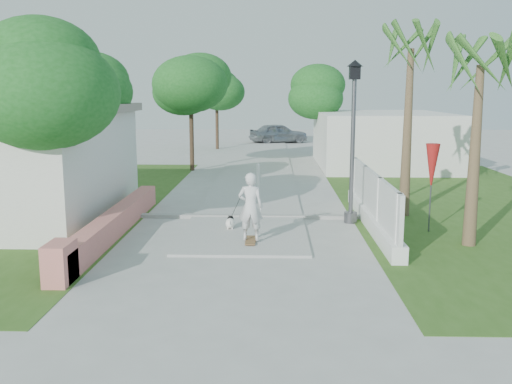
{
  "coord_description": "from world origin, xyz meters",
  "views": [
    {
      "loc": [
        0.72,
        -10.07,
        3.61
      ],
      "look_at": [
        0.31,
        4.11,
        1.1
      ],
      "focal_mm": 40.0,
      "sensor_mm": 36.0,
      "label": 1
    }
  ],
  "objects_px": {
    "street_lamp": "(353,136)",
    "dog": "(230,223)",
    "patio_umbrella": "(432,168)",
    "bollard": "(258,178)",
    "skateboarder": "(242,208)",
    "parked_car": "(279,133)"
  },
  "relations": [
    {
      "from": "patio_umbrella",
      "to": "skateboarder",
      "type": "xyz_separation_m",
      "value": [
        -4.82,
        -0.92,
        -0.89
      ]
    },
    {
      "from": "bollard",
      "to": "skateboarder",
      "type": "bearing_deg",
      "value": -91.95
    },
    {
      "from": "dog",
      "to": "patio_umbrella",
      "type": "bearing_deg",
      "value": -1.78
    },
    {
      "from": "street_lamp",
      "to": "dog",
      "type": "xyz_separation_m",
      "value": [
        -3.29,
        -0.98,
        -2.22
      ]
    },
    {
      "from": "skateboarder",
      "to": "parked_car",
      "type": "xyz_separation_m",
      "value": [
        1.15,
        26.84,
        -0.11
      ]
    },
    {
      "from": "dog",
      "to": "parked_car",
      "type": "relative_size",
      "value": 0.14
    },
    {
      "from": "bollard",
      "to": "skateboarder",
      "type": "relative_size",
      "value": 0.56
    },
    {
      "from": "street_lamp",
      "to": "patio_umbrella",
      "type": "bearing_deg",
      "value": -27.76
    },
    {
      "from": "bollard",
      "to": "dog",
      "type": "height_order",
      "value": "bollard"
    },
    {
      "from": "patio_umbrella",
      "to": "street_lamp",
      "type": "bearing_deg",
      "value": 152.24
    },
    {
      "from": "street_lamp",
      "to": "parked_car",
      "type": "xyz_separation_m",
      "value": [
        -1.77,
        24.92,
        -1.73
      ]
    },
    {
      "from": "parked_car",
      "to": "patio_umbrella",
      "type": "bearing_deg",
      "value": 168.48
    },
    {
      "from": "street_lamp",
      "to": "patio_umbrella",
      "type": "xyz_separation_m",
      "value": [
        1.9,
        -1.0,
        -0.74
      ]
    },
    {
      "from": "street_lamp",
      "to": "parked_car",
      "type": "relative_size",
      "value": 1.09
    },
    {
      "from": "bollard",
      "to": "skateboarder",
      "type": "xyz_separation_m",
      "value": [
        -0.22,
        -6.42,
        0.22
      ]
    },
    {
      "from": "dog",
      "to": "parked_car",
      "type": "height_order",
      "value": "parked_car"
    },
    {
      "from": "dog",
      "to": "parked_car",
      "type": "bearing_deg",
      "value": 85.1
    },
    {
      "from": "bollard",
      "to": "patio_umbrella",
      "type": "bearing_deg",
      "value": -50.09
    },
    {
      "from": "patio_umbrella",
      "to": "parked_car",
      "type": "distance_m",
      "value": 26.2
    },
    {
      "from": "street_lamp",
      "to": "bollard",
      "type": "distance_m",
      "value": 5.56
    },
    {
      "from": "skateboarder",
      "to": "parked_car",
      "type": "relative_size",
      "value": 0.48
    },
    {
      "from": "patio_umbrella",
      "to": "dog",
      "type": "bearing_deg",
      "value": 179.77
    }
  ]
}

